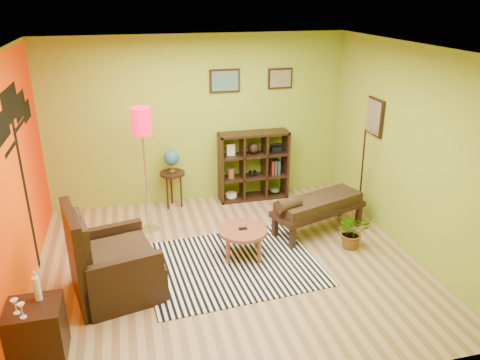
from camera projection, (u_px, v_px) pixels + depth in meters
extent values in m
plane|color=tan|center=(229.00, 264.00, 6.28)|extent=(5.00, 5.00, 0.00)
cube|color=#8DA62B|center=(198.00, 121.00, 7.78)|extent=(5.00, 0.04, 2.80)
cube|color=#8DA62B|center=(290.00, 261.00, 3.73)|extent=(5.00, 0.04, 2.80)
cube|color=#8DA62B|center=(9.00, 185.00, 5.19)|extent=(0.04, 4.50, 2.80)
cube|color=#8DA62B|center=(408.00, 151.00, 6.31)|extent=(0.04, 4.50, 2.80)
cube|color=white|center=(227.00, 49.00, 5.23)|extent=(5.00, 4.50, 0.04)
cube|color=#F34600|center=(11.00, 185.00, 5.20)|extent=(0.01, 4.45, 2.75)
cube|color=black|center=(26.00, 194.00, 5.83)|extent=(0.01, 0.14, 2.10)
cube|color=black|center=(2.00, 127.00, 5.00)|extent=(0.01, 0.65, 0.32)
cube|color=black|center=(10.00, 104.00, 5.45)|extent=(0.01, 0.85, 0.40)
cube|color=black|center=(20.00, 106.00, 5.95)|extent=(0.01, 0.70, 0.32)
cube|color=black|center=(27.00, 111.00, 6.32)|extent=(0.01, 0.50, 0.26)
cube|color=black|center=(225.00, 81.00, 7.61)|extent=(0.50, 0.03, 0.38)
cube|color=slate|center=(225.00, 81.00, 7.58)|extent=(0.44, 0.01, 0.32)
cube|color=black|center=(280.00, 78.00, 7.82)|extent=(0.42, 0.03, 0.34)
cube|color=#8A7B53|center=(281.00, 79.00, 7.80)|extent=(0.36, 0.01, 0.28)
cube|color=black|center=(375.00, 117.00, 7.02)|extent=(0.03, 0.44, 0.56)
cube|color=#8A7B53|center=(373.00, 117.00, 7.02)|extent=(0.01, 0.38, 0.50)
cylinder|color=black|center=(362.00, 172.00, 7.32)|extent=(0.23, 0.34, 1.46)
cone|color=silver|center=(372.00, 128.00, 6.91)|extent=(0.08, 0.09, 0.16)
cube|color=white|center=(232.00, 264.00, 6.26)|extent=(2.38, 1.93, 0.01)
cylinder|color=brown|center=(243.00, 231.00, 6.34)|extent=(0.67, 0.67, 0.05)
cylinder|color=brown|center=(257.00, 236.00, 6.62)|extent=(0.05, 0.05, 0.36)
cylinder|color=brown|center=(227.00, 237.00, 6.60)|extent=(0.05, 0.05, 0.36)
cylinder|color=brown|center=(259.00, 252.00, 6.23)|extent=(0.05, 0.05, 0.36)
cylinder|color=brown|center=(228.00, 252.00, 6.21)|extent=(0.05, 0.05, 0.36)
cube|color=black|center=(243.00, 228.00, 6.33)|extent=(0.11, 0.05, 0.02)
cube|color=black|center=(119.00, 276.00, 5.63)|extent=(1.12, 1.11, 0.43)
cube|color=black|center=(76.00, 258.00, 5.31)|extent=(0.31, 0.92, 1.18)
cube|color=black|center=(127.00, 286.00, 5.22)|extent=(0.86, 0.29, 0.68)
cube|color=black|center=(110.00, 250.00, 5.95)|extent=(0.86, 0.29, 0.68)
cube|color=#EFAE5C|center=(119.00, 255.00, 5.54)|extent=(0.89, 0.87, 0.15)
cube|color=#EFAE5C|center=(82.00, 240.00, 5.26)|extent=(0.25, 0.69, 0.53)
cube|color=black|center=(37.00, 332.00, 4.58)|extent=(0.51, 0.47, 0.61)
cylinder|color=white|center=(37.00, 289.00, 4.52)|extent=(0.07, 0.07, 0.25)
cylinder|color=white|center=(34.00, 275.00, 4.46)|extent=(0.02, 0.02, 0.07)
cylinder|color=white|center=(17.00, 313.00, 4.36)|extent=(0.06, 0.06, 0.01)
cylinder|color=white|center=(16.00, 309.00, 4.34)|extent=(0.01, 0.01, 0.09)
cone|color=white|center=(15.00, 302.00, 4.32)|extent=(0.07, 0.07, 0.06)
cylinder|color=white|center=(23.00, 317.00, 4.30)|extent=(0.06, 0.06, 0.01)
cylinder|color=white|center=(22.00, 313.00, 4.29)|extent=(0.01, 0.01, 0.09)
cone|color=white|center=(21.00, 306.00, 4.26)|extent=(0.07, 0.07, 0.06)
cylinder|color=silver|center=(150.00, 229.00, 7.16)|extent=(0.29, 0.29, 0.03)
cylinder|color=silver|center=(146.00, 176.00, 6.83)|extent=(0.03, 0.03, 1.78)
cylinder|color=red|center=(141.00, 121.00, 6.52)|extent=(0.28, 0.28, 0.39)
cylinder|color=black|center=(172.00, 173.00, 7.74)|extent=(0.41, 0.41, 0.04)
cylinder|color=black|center=(181.00, 191.00, 7.84)|extent=(0.03, 0.03, 0.58)
cylinder|color=black|center=(171.00, 188.00, 7.97)|extent=(0.03, 0.03, 0.58)
cylinder|color=black|center=(167.00, 193.00, 7.76)|extent=(0.03, 0.03, 0.58)
cylinder|color=gold|center=(172.00, 171.00, 7.72)|extent=(0.10, 0.10, 0.02)
cylinder|color=gold|center=(172.00, 168.00, 7.70)|extent=(0.02, 0.02, 0.10)
sphere|color=#153C9B|center=(171.00, 158.00, 7.63)|extent=(0.26, 0.26, 0.26)
cube|color=black|center=(221.00, 169.00, 7.95)|extent=(0.04, 0.35, 1.20)
cube|color=black|center=(285.00, 163.00, 8.21)|extent=(0.04, 0.35, 1.20)
cube|color=black|center=(253.00, 196.00, 8.30)|extent=(1.20, 0.35, 0.04)
cube|color=black|center=(254.00, 134.00, 7.86)|extent=(1.20, 0.35, 0.04)
cube|color=black|center=(242.00, 167.00, 8.04)|extent=(0.03, 0.33, 1.12)
cube|color=black|center=(265.00, 165.00, 8.13)|extent=(0.03, 0.33, 1.12)
cube|color=black|center=(253.00, 177.00, 8.16)|extent=(1.12, 0.33, 0.03)
cube|color=black|center=(254.00, 155.00, 8.01)|extent=(1.12, 0.33, 0.03)
cylinder|color=beige|center=(231.00, 195.00, 8.18)|extent=(0.20, 0.20, 0.07)
sphere|color=black|center=(254.00, 148.00, 7.96)|extent=(0.20, 0.20, 0.20)
cube|color=black|center=(276.00, 149.00, 8.07)|extent=(0.18, 0.15, 0.10)
cylinder|color=black|center=(251.00, 173.00, 8.12)|extent=(0.06, 0.12, 0.06)
cylinder|color=black|center=(256.00, 173.00, 8.14)|extent=(0.06, 0.12, 0.06)
ellipsoid|color=#384C26|center=(275.00, 190.00, 8.36)|extent=(0.18, 0.18, 0.09)
cylinder|color=brown|center=(231.00, 173.00, 8.03)|extent=(0.12, 0.12, 0.18)
cube|color=beige|center=(231.00, 150.00, 7.87)|extent=(0.14, 0.03, 0.20)
cube|color=maroon|center=(272.00, 168.00, 8.18)|extent=(0.04, 0.18, 0.26)
cube|color=#1E4C1E|center=(275.00, 167.00, 8.19)|extent=(0.04, 0.18, 0.26)
cube|color=navy|center=(278.00, 167.00, 8.20)|extent=(0.04, 0.18, 0.26)
cube|color=black|center=(318.00, 209.00, 7.02)|extent=(1.56, 0.96, 0.08)
cube|color=#EFAE5C|center=(319.00, 202.00, 6.98)|extent=(1.44, 0.87, 0.15)
cylinder|color=#EFAE5C|center=(289.00, 204.00, 6.65)|extent=(0.41, 0.29, 0.19)
cube|color=black|center=(339.00, 206.00, 7.58)|extent=(0.09, 0.09, 0.32)
cube|color=black|center=(275.00, 226.00, 6.94)|extent=(0.09, 0.09, 0.32)
cube|color=black|center=(358.00, 216.00, 7.26)|extent=(0.09, 0.09, 0.32)
cube|color=black|center=(293.00, 238.00, 6.61)|extent=(0.09, 0.09, 0.32)
imported|color=#26661E|center=(352.00, 235.00, 6.63)|extent=(0.52, 0.56, 0.40)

